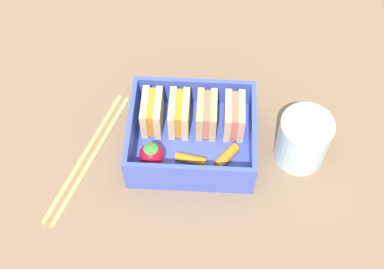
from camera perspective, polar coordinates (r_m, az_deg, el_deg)
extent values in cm
cube|color=#846950|center=(72.11, 0.00, -1.58)|extent=(120.00, 120.00, 2.00)
cube|color=#4258CB|center=(70.75, 0.00, -0.92)|extent=(16.11, 13.60, 1.20)
cube|color=#4258CB|center=(72.06, 0.27, 4.68)|extent=(16.11, 0.60, 4.54)
cube|color=#4258CB|center=(65.02, -0.30, -4.46)|extent=(16.11, 0.60, 4.54)
cube|color=#4258CB|center=(68.98, -6.45, 0.63)|extent=(0.60, 12.40, 4.54)
cube|color=#4258CB|center=(68.54, 6.49, 0.06)|extent=(0.60, 12.40, 4.54)
cube|color=beige|center=(70.22, -4.97, 2.40)|extent=(0.86, 5.31, 4.60)
cube|color=orange|center=(70.13, -4.27, 2.37)|extent=(0.86, 4.89, 4.24)
cube|color=beige|center=(70.04, -3.57, 2.34)|extent=(0.86, 5.31, 4.60)
cube|color=#E4C482|center=(69.90, -2.06, 2.28)|extent=(0.86, 5.31, 4.60)
cube|color=orange|center=(69.85, -1.35, 2.25)|extent=(0.86, 4.89, 4.24)
cube|color=#E4C482|center=(69.81, -0.65, 2.22)|extent=(0.86, 5.31, 4.60)
cube|color=tan|center=(69.75, 0.88, 2.16)|extent=(0.86, 5.31, 4.60)
cube|color=#D87259|center=(69.75, 1.58, 2.13)|extent=(0.86, 4.89, 4.24)
cube|color=tan|center=(69.75, 2.29, 2.10)|extent=(0.86, 5.31, 4.60)
cube|color=#D6B28B|center=(69.79, 3.81, 2.03)|extent=(0.86, 5.31, 4.60)
cube|color=#D87259|center=(69.83, 4.52, 2.00)|extent=(0.86, 4.89, 4.24)
cube|color=#D6B28B|center=(69.88, 5.22, 1.96)|extent=(0.86, 5.31, 4.60)
sphere|color=red|center=(67.51, -4.34, -2.19)|extent=(3.10, 3.10, 3.10)
cone|color=green|center=(65.92, -4.44, -1.37)|extent=(1.86, 1.86, 0.60)
cylinder|color=orange|center=(68.18, 0.00, -2.63)|extent=(4.07, 1.76, 1.08)
cylinder|color=orange|center=(68.40, 3.75, -2.31)|extent=(3.38, 3.78, 1.33)
cylinder|color=tan|center=(71.59, -11.45, -2.05)|extent=(7.68, 20.05, 0.70)
cylinder|color=tan|center=(71.15, -10.62, -2.37)|extent=(7.68, 20.05, 0.70)
cylinder|color=silver|center=(68.94, 11.77, -0.55)|extent=(6.63, 6.63, 7.17)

